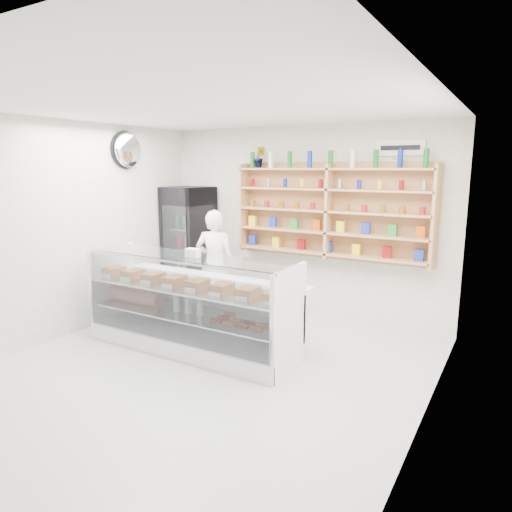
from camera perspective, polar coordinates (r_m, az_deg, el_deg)
The scene contains 8 objects.
room at distance 4.73m, azimuth -7.21°, elevation 1.20°, with size 5.00×5.00×5.00m.
display_counter at distance 5.69m, azimuth -8.02°, elevation -8.27°, with size 2.70×0.81×1.18m.
shop_worker at distance 6.75m, azimuth -5.14°, elevation -0.99°, with size 0.58×0.38×1.60m, color white.
drinks_cooler at distance 7.59m, azimuth -8.37°, elevation 1.41°, with size 0.74×0.72×1.90m.
wall_shelving at distance 6.50m, azimuth 9.12°, elevation 5.52°, with size 2.84×0.28×1.33m.
potted_plant at distance 6.96m, azimuth 0.45°, elevation 12.24°, with size 0.17×0.14×0.31m, color #1E6626.
security_mirror at distance 7.01m, azimuth -15.72°, elevation 12.65°, with size 0.15×0.50×0.50m, color silver.
wall_sign at distance 6.33m, azimuth 17.60°, elevation 12.77°, with size 0.62×0.03×0.20m, color white.
Camera 1 is at (2.86, -3.68, 2.19)m, focal length 32.00 mm.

